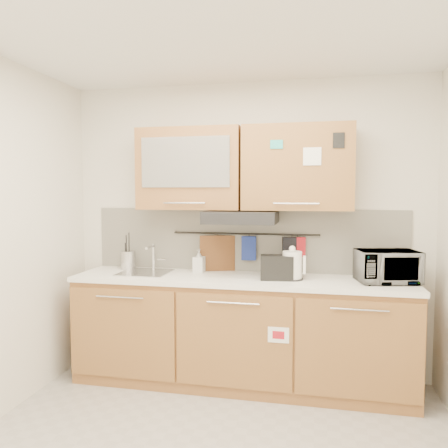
% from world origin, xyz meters
% --- Properties ---
extents(ceiling, '(3.20, 3.20, 0.00)m').
position_xyz_m(ceiling, '(0.00, 0.00, 2.60)').
color(ceiling, white).
rests_on(ceiling, wall_back).
extents(wall_back, '(3.20, 0.00, 3.20)m').
position_xyz_m(wall_back, '(0.00, 1.50, 1.30)').
color(wall_back, silver).
rests_on(wall_back, ground).
extents(base_cabinet, '(2.80, 0.64, 0.88)m').
position_xyz_m(base_cabinet, '(0.00, 1.19, 0.41)').
color(base_cabinet, '#9E6E38').
rests_on(base_cabinet, floor).
extents(countertop, '(2.82, 0.62, 0.04)m').
position_xyz_m(countertop, '(0.00, 1.19, 0.90)').
color(countertop, white).
rests_on(countertop, base_cabinet).
extents(backsplash, '(2.80, 0.02, 0.56)m').
position_xyz_m(backsplash, '(0.00, 1.49, 1.20)').
color(backsplash, silver).
rests_on(backsplash, countertop).
extents(upper_cabinets, '(1.82, 0.37, 0.70)m').
position_xyz_m(upper_cabinets, '(-0.00, 1.32, 1.83)').
color(upper_cabinets, '#9E6E38').
rests_on(upper_cabinets, wall_back).
extents(range_hood, '(0.60, 0.46, 0.10)m').
position_xyz_m(range_hood, '(0.00, 1.25, 1.42)').
color(range_hood, black).
rests_on(range_hood, upper_cabinets).
extents(sink, '(0.42, 0.40, 0.26)m').
position_xyz_m(sink, '(-0.85, 1.21, 0.92)').
color(sink, silver).
rests_on(sink, countertop).
extents(utensil_rail, '(1.30, 0.02, 0.02)m').
position_xyz_m(utensil_rail, '(0.00, 1.45, 1.26)').
color(utensil_rail, black).
rests_on(utensil_rail, backsplash).
extents(utensil_crock, '(0.16, 0.16, 0.34)m').
position_xyz_m(utensil_crock, '(-1.07, 1.35, 1.01)').
color(utensil_crock, '#B4B3B8').
rests_on(utensil_crock, countertop).
extents(kettle, '(0.20, 0.18, 0.28)m').
position_xyz_m(kettle, '(0.43, 1.17, 1.03)').
color(kettle, white).
rests_on(kettle, countertop).
extents(toaster, '(0.28, 0.19, 0.20)m').
position_xyz_m(toaster, '(0.31, 1.15, 1.02)').
color(toaster, black).
rests_on(toaster, countertop).
extents(microwave, '(0.51, 0.40, 0.25)m').
position_xyz_m(microwave, '(1.17, 1.21, 1.05)').
color(microwave, '#999999').
rests_on(microwave, countertop).
extents(soap_bottle, '(0.10, 0.10, 0.21)m').
position_xyz_m(soap_bottle, '(-0.39, 1.34, 1.02)').
color(soap_bottle, '#999999').
rests_on(soap_bottle, countertop).
extents(cutting_board, '(0.31, 0.12, 0.39)m').
position_xyz_m(cutting_board, '(-0.25, 1.44, 1.04)').
color(cutting_board, brown).
rests_on(cutting_board, utensil_rail).
extents(oven_mitt, '(0.13, 0.03, 0.21)m').
position_xyz_m(oven_mitt, '(0.04, 1.44, 1.13)').
color(oven_mitt, navy).
rests_on(oven_mitt, utensil_rail).
extents(dark_pouch, '(0.17, 0.09, 0.25)m').
position_xyz_m(dark_pouch, '(0.41, 1.44, 1.11)').
color(dark_pouch, black).
rests_on(dark_pouch, utensil_rail).
extents(pot_holder, '(0.14, 0.04, 0.17)m').
position_xyz_m(pot_holder, '(0.46, 1.44, 1.15)').
color(pot_holder, '#AD1720').
rests_on(pot_holder, utensil_rail).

